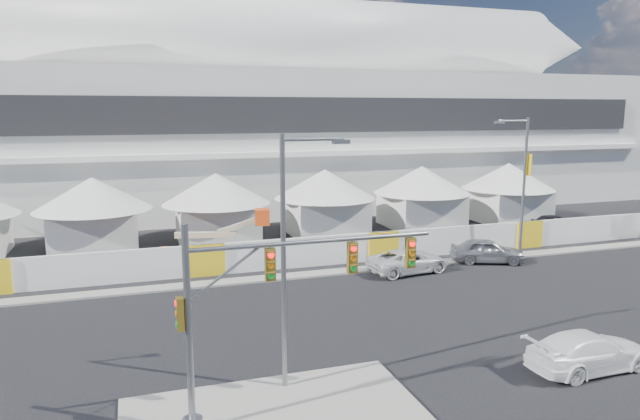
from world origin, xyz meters
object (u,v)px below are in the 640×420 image
object	(u,v)px
pickup_near	(589,351)
sedan_silver	(487,251)
streetlight_curb	(522,177)
boom_lift	(198,250)
pickup_curb	(408,261)
traffic_mast	(249,312)
lot_car_b	(554,222)
streetlight_median	(290,245)

from	to	relation	value
pickup_near	sedan_silver	bearing A→B (deg)	-22.77
streetlight_curb	boom_lift	size ratio (longest dim) A/B	1.27
sedan_silver	pickup_curb	size ratio (longest dim) A/B	0.90
sedan_silver	boom_lift	bearing A→B (deg)	94.82
traffic_mast	boom_lift	distance (m)	20.72
pickup_near	traffic_mast	size ratio (longest dim) A/B	0.62
lot_car_b	boom_lift	bearing A→B (deg)	96.75
sedan_silver	boom_lift	distance (m)	19.52
lot_car_b	traffic_mast	xyz separation A→B (m)	(-31.14, -22.50, 3.21)
pickup_near	lot_car_b	distance (m)	28.71
lot_car_b	boom_lift	xyz separation A→B (m)	(-30.62, -1.99, 0.33)
sedan_silver	boom_lift	xyz separation A→B (m)	(-18.73, 5.49, 0.19)
streetlight_median	streetlight_curb	distance (m)	24.71
traffic_mast	streetlight_curb	distance (m)	27.45
pickup_curb	pickup_near	world-z (taller)	pickup_near
streetlight_median	streetlight_curb	bearing A→B (deg)	34.13
streetlight_curb	boom_lift	bearing A→B (deg)	167.91
pickup_curb	traffic_mast	world-z (taller)	traffic_mast
sedan_silver	traffic_mast	xyz separation A→B (m)	(-19.25, -15.03, 3.07)
lot_car_b	streetlight_median	distance (m)	36.05
sedan_silver	pickup_curb	xyz separation A→B (m)	(-6.16, -0.49, -0.08)
streetlight_median	lot_car_b	bearing A→B (deg)	35.05
sedan_silver	lot_car_b	xyz separation A→B (m)	(11.89, 7.47, -0.14)
pickup_curb	streetlight_curb	distance (m)	10.55
streetlight_curb	boom_lift	world-z (taller)	streetlight_curb
pickup_curb	lot_car_b	xyz separation A→B (m)	(18.04, 7.96, -0.06)
streetlight_curb	sedan_silver	bearing A→B (deg)	-165.21
sedan_silver	streetlight_median	xyz separation A→B (m)	(-17.36, -13.04, 4.65)
traffic_mast	boom_lift	xyz separation A→B (m)	(0.52, 20.52, -2.88)
lot_car_b	traffic_mast	size ratio (longest dim) A/B	0.47
sedan_silver	pickup_curb	distance (m)	6.18
pickup_near	boom_lift	world-z (taller)	boom_lift
pickup_curb	boom_lift	xyz separation A→B (m)	(-12.57, 5.98, 0.27)
pickup_curb	pickup_near	size ratio (longest dim) A/B	1.01
streetlight_curb	traffic_mast	bearing A→B (deg)	-144.66
sedan_silver	pickup_near	xyz separation A→B (m)	(-5.68, -15.24, -0.06)
pickup_curb	boom_lift	distance (m)	13.92
lot_car_b	streetlight_curb	distance (m)	12.10
lot_car_b	boom_lift	size ratio (longest dim) A/B	0.52
sedan_silver	pickup_near	distance (m)	16.26
pickup_near	streetlight_median	bearing A→B (deg)	77.03
lot_car_b	pickup_near	bearing A→B (deg)	145.32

